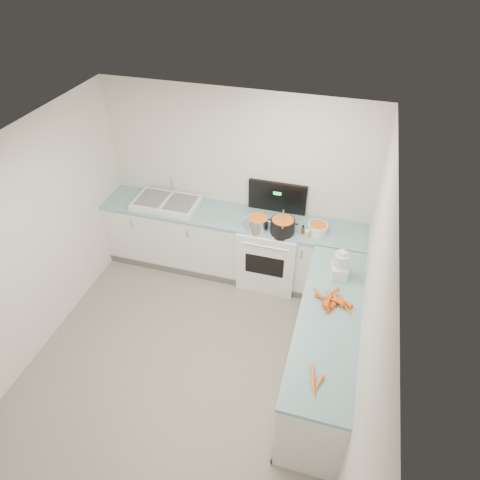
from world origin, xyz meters
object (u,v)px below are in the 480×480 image
(extract_bottle, at_px, (303,230))
(spice_jar, at_px, (307,234))
(black_pot, at_px, (282,227))
(food_processor, at_px, (340,266))
(steel_pot, at_px, (257,224))
(sink, at_px, (167,202))
(mixing_bowl, at_px, (317,228))
(stove, at_px, (270,251))

(extract_bottle, bearing_deg, spice_jar, -48.74)
(black_pot, distance_m, food_processor, 0.96)
(steel_pot, distance_m, extract_bottle, 0.56)
(sink, distance_m, extract_bottle, 1.87)
(steel_pot, xyz_separation_m, black_pot, (0.31, 0.02, 0.01))
(steel_pot, distance_m, spice_jar, 0.62)
(black_pot, height_order, food_processor, food_processor)
(sink, distance_m, mixing_bowl, 2.03)
(sink, height_order, extract_bottle, sink)
(steel_pot, relative_size, black_pot, 0.91)
(food_processor, bearing_deg, spice_jar, 127.05)
(steel_pot, xyz_separation_m, food_processor, (1.06, -0.58, 0.07))
(sink, distance_m, spice_jar, 1.93)
(sink, height_order, steel_pot, sink)
(steel_pot, relative_size, mixing_bowl, 1.10)
(mixing_bowl, bearing_deg, stove, 176.62)
(mixing_bowl, xyz_separation_m, food_processor, (0.33, -0.73, 0.09))
(spice_jar, relative_size, food_processor, 0.27)
(food_processor, bearing_deg, steel_pot, 151.17)
(black_pot, xyz_separation_m, extract_bottle, (0.24, 0.06, -0.04))
(extract_bottle, distance_m, food_processor, 0.83)
(extract_bottle, relative_size, food_processor, 0.28)
(steel_pot, bearing_deg, mixing_bowl, 11.20)
(stove, height_order, steel_pot, stove)
(stove, bearing_deg, mixing_bowl, -3.38)
(steel_pot, distance_m, mixing_bowl, 0.74)
(steel_pot, bearing_deg, spice_jar, 0.13)
(mixing_bowl, bearing_deg, steel_pot, -168.80)
(extract_bottle, bearing_deg, sink, 176.27)
(stove, distance_m, food_processor, 1.34)
(extract_bottle, bearing_deg, steel_pot, -172.66)
(mixing_bowl, bearing_deg, sink, 178.59)
(sink, height_order, black_pot, sink)
(stove, bearing_deg, sink, 179.38)
(steel_pot, xyz_separation_m, extract_bottle, (0.56, 0.07, -0.03))
(steel_pot, distance_m, black_pot, 0.31)
(steel_pot, relative_size, extract_bottle, 2.87)
(mixing_bowl, xyz_separation_m, extract_bottle, (-0.17, -0.07, -0.01))
(steel_pot, xyz_separation_m, spice_jar, (0.62, 0.00, -0.03))
(black_pot, bearing_deg, stove, 135.88)
(stove, height_order, spice_jar, stove)
(steel_pot, bearing_deg, sink, 171.58)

